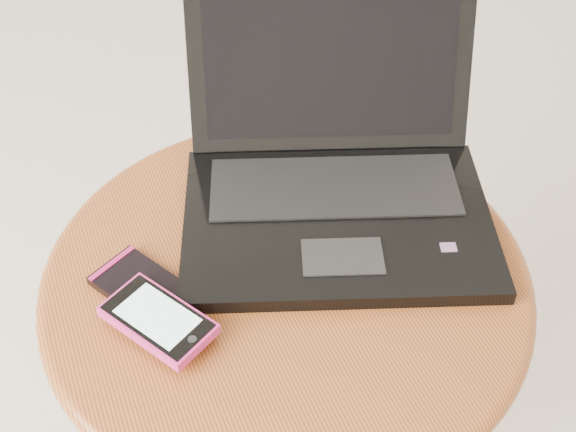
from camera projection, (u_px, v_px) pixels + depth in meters
name	position (u px, v px, depth m)	size (l,w,h in m)	color
table	(286.00, 321.00, 0.93)	(0.56, 0.56, 0.44)	brown
laptop	(335.00, 174.00, 0.91)	(0.45, 0.44, 0.23)	black
phone_black	(147.00, 290.00, 0.83)	(0.12, 0.14, 0.01)	black
phone_pink	(158.00, 320.00, 0.79)	(0.11, 0.13, 0.01)	#CE2979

